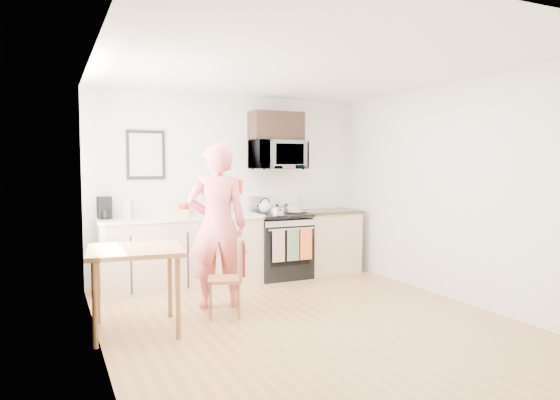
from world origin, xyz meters
name	(u,v)px	position (x,y,z in m)	size (l,w,h in m)	color
floor	(306,321)	(0.00, 0.00, 0.00)	(4.60, 4.60, 0.00)	olive
back_wall	(231,187)	(0.00, 2.30, 1.30)	(4.00, 0.04, 2.60)	white
front_wall	(487,218)	(0.00, -2.30, 1.30)	(4.00, 0.04, 2.60)	white
left_wall	(99,202)	(-2.00, 0.00, 1.30)	(0.04, 4.60, 2.60)	white
right_wall	(456,192)	(2.00, 0.00, 1.30)	(0.04, 4.60, 2.60)	white
ceiling	(307,66)	(0.00, 0.00, 2.60)	(4.00, 4.60, 0.04)	white
window	(94,172)	(-1.96, 0.80, 1.55)	(0.06, 1.40, 1.50)	white
cabinet_left	(182,253)	(-0.80, 2.00, 0.45)	(2.10, 0.60, 0.90)	tan
countertop_left	(182,218)	(-0.80, 2.00, 0.92)	(2.14, 0.64, 0.04)	silver
cabinet_right	(328,242)	(1.43, 2.00, 0.45)	(0.84, 0.60, 0.90)	tan
countertop_right	(328,211)	(1.43, 2.00, 0.92)	(0.88, 0.64, 0.04)	black
range	(281,247)	(0.63, 1.98, 0.44)	(0.76, 0.70, 1.16)	black
microwave	(278,155)	(0.63, 2.08, 1.76)	(0.76, 0.51, 0.42)	#BABABF
upper_cabinet	(276,126)	(0.63, 2.12, 2.18)	(0.76, 0.35, 0.40)	black
wall_art	(146,155)	(-1.20, 2.28, 1.75)	(0.50, 0.04, 0.65)	black
wall_trivet	(235,187)	(0.05, 2.28, 1.30)	(0.20, 0.02, 0.20)	#AD190E
person	(217,226)	(-0.66, 0.90, 0.93)	(0.68, 0.45, 1.86)	#D23B39
dining_table	(135,258)	(-1.64, 0.42, 0.73)	(0.87, 0.87, 0.82)	brown
chair	(235,267)	(-0.60, 0.48, 0.53)	(0.47, 0.44, 0.83)	brown
knife_block	(222,205)	(-0.18, 2.19, 1.06)	(0.11, 0.15, 0.24)	brown
utensil_crock	(184,204)	(-0.72, 2.19, 1.08)	(0.12, 0.12, 0.36)	#AD190E
fruit_bowl	(180,213)	(-0.81, 2.02, 0.98)	(0.31, 0.31, 0.11)	silver
milk_carton	(128,209)	(-1.47, 2.09, 1.06)	(0.09, 0.09, 0.24)	tan
coffee_maker	(104,208)	(-1.75, 2.11, 1.07)	(0.17, 0.24, 0.28)	black
bread_bag	(177,214)	(-0.91, 1.78, 0.99)	(0.29, 0.13, 0.10)	#D5BD70
cake	(296,210)	(0.85, 1.95, 0.97)	(0.27, 0.27, 0.09)	black
kettle	(265,207)	(0.43, 2.08, 1.02)	(0.18, 0.18, 0.23)	silver
pot	(278,212)	(0.49, 1.77, 0.97)	(0.19, 0.32, 0.09)	#BABABF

